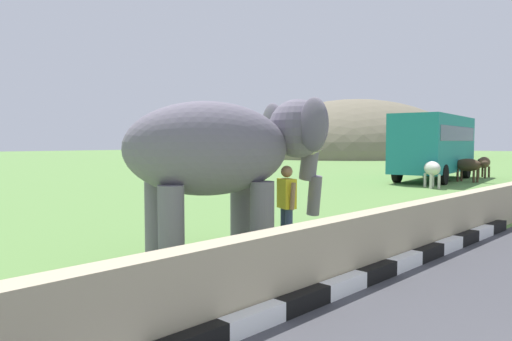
{
  "coord_description": "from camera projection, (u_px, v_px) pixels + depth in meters",
  "views": [
    {
      "loc": [
        -4.55,
        0.41,
        2.12
      ],
      "look_at": [
        1.66,
        6.43,
        1.6
      ],
      "focal_mm": 33.58,
      "sensor_mm": 36.0,
      "label": 1
    }
  ],
  "objects": [
    {
      "name": "cow_mid",
      "position": [
        432.0,
        169.0,
        21.94
      ],
      "size": [
        1.7,
        1.55,
        1.23
      ],
      "color": "beige",
      "rests_on": "ground_plane"
    },
    {
      "name": "cow_near",
      "position": [
        469.0,
        165.0,
        25.1
      ],
      "size": [
        0.85,
        1.93,
        1.23
      ],
      "color": "#473323",
      "rests_on": "ground_plane"
    },
    {
      "name": "person_handler",
      "position": [
        287.0,
        203.0,
        9.37
      ],
      "size": [
        0.38,
        0.66,
        1.66
      ],
      "color": "navy",
      "rests_on": "ground_plane"
    },
    {
      "name": "barrier_parapet",
      "position": [
        364.0,
        244.0,
        7.55
      ],
      "size": [
        28.0,
        0.36,
        1.0
      ],
      "primitive_type": "cube",
      "color": "tan",
      "rests_on": "ground_plane"
    },
    {
      "name": "elephant",
      "position": [
        228.0,
        151.0,
        8.79
      ],
      "size": [
        4.07,
        3.04,
        2.96
      ],
      "color": "slate",
      "rests_on": "ground_plane"
    },
    {
      "name": "bus_teal",
      "position": [
        434.0,
        142.0,
        26.13
      ],
      "size": [
        8.31,
        3.68,
        3.5
      ],
      "color": "teal",
      "rests_on": "ground_plane"
    },
    {
      "name": "cow_far",
      "position": [
        484.0,
        163.0,
        28.0
      ],
      "size": [
        1.91,
        0.74,
        1.23
      ],
      "color": "#473323",
      "rests_on": "ground_plane"
    },
    {
      "name": "striped_curb",
      "position": [
        280.0,
        310.0,
        5.68
      ],
      "size": [
        16.2,
        0.2,
        0.24
      ],
      "color": "white",
      "rests_on": "ground_plane"
    },
    {
      "name": "hill_east",
      "position": [
        358.0,
        156.0,
        68.72
      ],
      "size": [
        35.5,
        28.4,
        16.16
      ],
      "color": "#706854",
      "rests_on": "ground_plane"
    }
  ]
}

